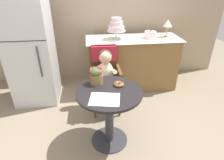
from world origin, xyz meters
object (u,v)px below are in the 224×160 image
object	(u,v)px
flower_vase	(96,75)
tiered_cake_stand	(116,26)
seated_child	(106,71)
table_lamp	(168,24)
wicker_chair	(105,69)
round_layer_cake	(150,35)
cafe_table	(109,107)
refrigerator	(30,49)
donut_front	(119,84)

from	to	relation	value
flower_vase	tiered_cake_stand	size ratio (longest dim) A/B	0.65
seated_child	table_lamp	bearing A→B (deg)	33.88
wicker_chair	round_layer_cake	bearing A→B (deg)	29.12
wicker_chair	flower_vase	world-z (taller)	wicker_chair
cafe_table	flower_vase	distance (m)	0.39
cafe_table	refrigerator	size ratio (longest dim) A/B	0.42
wicker_chair	seated_child	world-z (taller)	seated_child
flower_vase	table_lamp	world-z (taller)	table_lamp
wicker_chair	refrigerator	xyz separation A→B (m)	(-1.07, 0.37, 0.21)
wicker_chair	tiered_cake_stand	size ratio (longest dim) A/B	2.82
seated_child	tiered_cake_stand	xyz separation A→B (m)	(0.25, 0.72, 0.43)
table_lamp	refrigerator	xyz separation A→B (m)	(-2.16, -0.21, -0.27)
flower_vase	round_layer_cake	bearing A→B (deg)	49.15
donut_front	tiered_cake_stand	world-z (taller)	tiered_cake_stand
tiered_cake_stand	table_lamp	bearing A→B (deg)	0.90
seated_child	flower_vase	size ratio (longest dim) A/B	3.28
tiered_cake_stand	round_layer_cake	xyz separation A→B (m)	(0.56, -0.02, -0.15)
wicker_chair	donut_front	world-z (taller)	wicker_chair
donut_front	flower_vase	bearing A→B (deg)	161.45
tiered_cake_stand	round_layer_cake	world-z (taller)	tiered_cake_stand
table_lamp	refrigerator	world-z (taller)	refrigerator
donut_front	tiered_cake_stand	bearing A→B (deg)	83.20
seated_child	table_lamp	xyz separation A→B (m)	(1.10, 0.74, 0.44)
wicker_chair	seated_child	bearing A→B (deg)	-95.13
round_layer_cake	donut_front	bearing A→B (deg)	-120.86
table_lamp	refrigerator	size ratio (longest dim) A/B	0.17
seated_child	flower_vase	bearing A→B (deg)	-109.84
donut_front	cafe_table	bearing A→B (deg)	-139.95
cafe_table	tiered_cake_stand	xyz separation A→B (m)	(0.26, 1.30, 0.60)
cafe_table	tiered_cake_stand	size ratio (longest dim) A/B	2.13
tiered_cake_stand	round_layer_cake	distance (m)	0.58
donut_front	flower_vase	xyz separation A→B (m)	(-0.24, 0.08, 0.09)
wicker_chair	table_lamp	distance (m)	1.33
refrigerator	donut_front	bearing A→B (deg)	-40.43
seated_child	table_lamp	size ratio (longest dim) A/B	2.55
seated_child	flower_vase	world-z (taller)	seated_child
round_layer_cake	refrigerator	size ratio (longest dim) A/B	0.11
wicker_chair	refrigerator	size ratio (longest dim) A/B	0.56
tiered_cake_stand	refrigerator	bearing A→B (deg)	-171.34
seated_child	tiered_cake_stand	world-z (taller)	tiered_cake_stand
flower_vase	table_lamp	size ratio (longest dim) A/B	0.78
donut_front	tiered_cake_stand	distance (m)	1.26
seated_child	donut_front	size ratio (longest dim) A/B	6.38
cafe_table	table_lamp	size ratio (longest dim) A/B	2.53
flower_vase	refrigerator	xyz separation A→B (m)	(-0.93, 0.92, 0.02)
flower_vase	cafe_table	bearing A→B (deg)	-56.17
donut_front	flower_vase	size ratio (longest dim) A/B	0.51
wicker_chair	seated_child	size ratio (longest dim) A/B	1.31
seated_child	refrigerator	world-z (taller)	refrigerator
cafe_table	table_lamp	world-z (taller)	table_lamp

